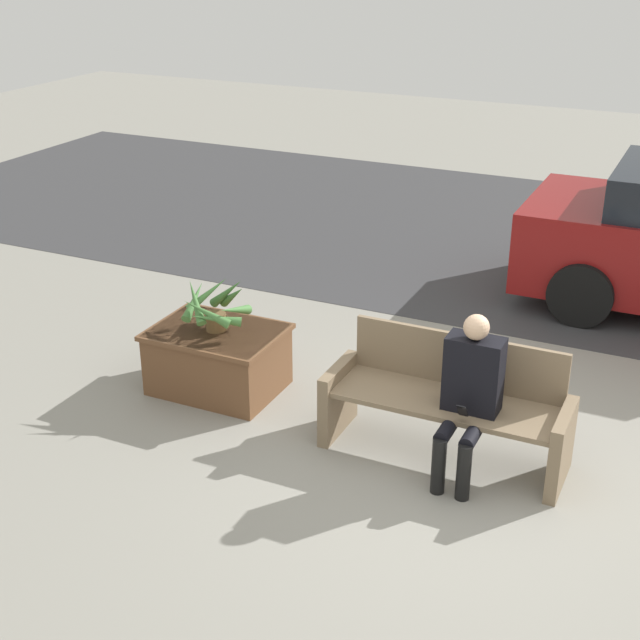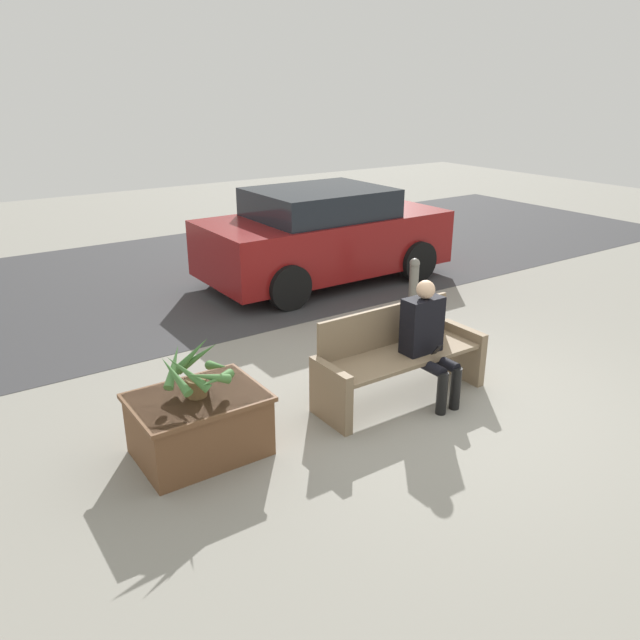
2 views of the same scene
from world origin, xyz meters
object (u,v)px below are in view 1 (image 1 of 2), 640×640
potted_plant (215,306)px  planter_box (218,357)px  bench (448,403)px  person_seated (469,389)px

potted_plant → planter_box: bearing=99.6°
bench → person_seated: bearing=-42.2°
bench → person_seated: size_ratio=1.48×
planter_box → potted_plant: bearing=-80.4°
person_seated → potted_plant: bearing=172.1°
bench → potted_plant: potted_plant is taller
person_seated → potted_plant: 2.35m
planter_box → potted_plant: 0.49m
bench → planter_box: bearing=176.0°
planter_box → potted_plant: size_ratio=1.78×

